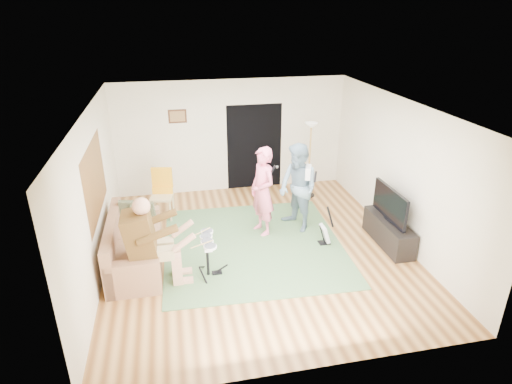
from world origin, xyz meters
The scene contains 19 objects.
floor centered at (0.00, 0.00, 0.00)m, with size 6.00×6.00×0.00m, color brown.
walls centered at (0.00, 0.00, 1.35)m, with size 5.50×6.00×2.70m, color silver, non-canonical shape.
ceiling centered at (0.00, 0.00, 2.70)m, with size 6.00×6.00×0.00m, color white.
window_blinds centered at (-2.74, 0.20, 1.55)m, with size 2.05×2.05×0.00m, color brown.
doorway centered at (0.55, 2.99, 1.05)m, with size 2.10×2.10×0.00m, color black.
picture_frame centered at (-1.25, 2.99, 1.90)m, with size 0.42×0.03×0.32m, color #3F2314.
area_rug centered at (-0.05, 0.15, 0.01)m, with size 3.34×3.44×0.02m, color #466D42.
sofa centered at (-2.29, -0.03, 0.28)m, with size 0.87×2.11×0.86m.
drummer centered at (-1.85, -0.68, 0.60)m, with size 1.00×0.56×1.54m.
drum_kit centered at (-1.00, -0.68, 0.32)m, with size 0.40×0.72×0.74m.
singer centered at (0.23, 0.62, 0.90)m, with size 0.65×0.43×1.79m, color pink.
microphone centered at (0.43, 0.62, 1.34)m, with size 0.06×0.06×0.24m, color black, non-canonical shape.
guitarist centered at (0.96, 0.65, 0.90)m, with size 0.87×0.68×1.80m, color slate.
guitar_held centered at (1.16, 0.65, 1.22)m, with size 0.12×0.60×0.26m, color white, non-canonical shape.
guitar_spare centered at (1.31, -0.08, 0.23)m, with size 0.28×0.25×0.79m.
torchiere_lamp centered at (1.70, 2.18, 1.23)m, with size 0.32×0.32×1.80m.
dining_chair centered at (-1.73, 1.73, 0.38)m, with size 0.53×0.55×1.07m.
tv_cabinet centered at (2.50, -0.32, 0.25)m, with size 0.40×1.40×0.50m, color black.
television centered at (2.45, -0.32, 0.85)m, with size 0.06×1.17×0.60m, color black.
Camera 1 is at (-1.45, -6.84, 4.23)m, focal length 30.00 mm.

